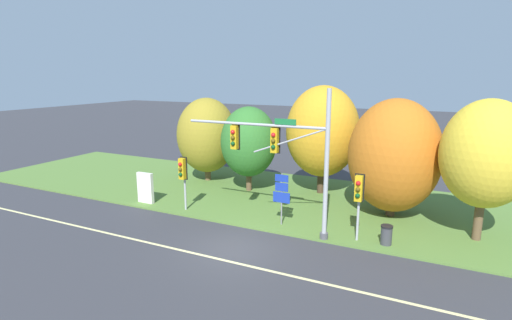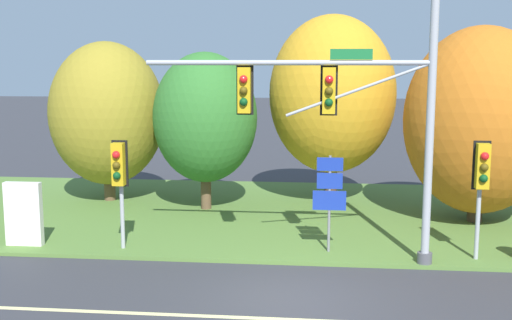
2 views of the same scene
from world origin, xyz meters
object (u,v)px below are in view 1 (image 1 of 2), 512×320
(info_kiosk, at_px, (145,188))
(trash_bin, at_px, (386,235))
(tree_nearest_road, at_px, (207,135))
(traffic_signal_mast, at_px, (285,151))
(tree_mid_verge, at_px, (394,156))
(tree_behind_signpost, at_px, (323,132))
(tree_tall_centre, at_px, (486,154))
(pedestrian_signal_further_along, at_px, (183,172))
(route_sign_post, at_px, (282,193))
(pedestrian_signal_near_kerb, at_px, (359,193))
(tree_left_of_mast, at_px, (249,142))

(info_kiosk, relative_size, trash_bin, 2.04)
(tree_nearest_road, distance_m, trash_bin, 15.51)
(info_kiosk, bearing_deg, traffic_signal_mast, -3.34)
(tree_nearest_road, xyz_separation_m, tree_mid_verge, (13.50, -2.00, 0.05))
(tree_nearest_road, bearing_deg, info_kiosk, -94.34)
(traffic_signal_mast, bearing_deg, tree_behind_signpost, 92.76)
(tree_tall_centre, relative_size, trash_bin, 7.29)
(pedestrian_signal_further_along, bearing_deg, tree_tall_centre, 10.36)
(route_sign_post, relative_size, tree_nearest_road, 0.45)
(pedestrian_signal_near_kerb, relative_size, route_sign_post, 1.19)
(route_sign_post, distance_m, tree_nearest_road, 10.57)
(tree_left_of_mast, distance_m, tree_behind_signpost, 4.94)
(pedestrian_signal_further_along, distance_m, tree_nearest_road, 7.04)
(route_sign_post, xyz_separation_m, tree_tall_centre, (9.24, 2.36, 2.46))
(pedestrian_signal_further_along, bearing_deg, pedestrian_signal_near_kerb, -0.08)
(tree_behind_signpost, bearing_deg, traffic_signal_mast, -87.24)
(tree_tall_centre, bearing_deg, route_sign_post, -165.69)
(tree_behind_signpost, bearing_deg, route_sign_post, -91.15)
(info_kiosk, bearing_deg, tree_behind_signpost, 37.00)
(pedestrian_signal_near_kerb, distance_m, tree_nearest_road, 14.18)
(tree_left_of_mast, height_order, tree_tall_centre, tree_tall_centre)
(info_kiosk, bearing_deg, pedestrian_signal_further_along, -3.10)
(tree_nearest_road, bearing_deg, trash_bin, -24.14)
(pedestrian_signal_near_kerb, bearing_deg, info_kiosk, 179.22)
(tree_nearest_road, relative_size, info_kiosk, 3.24)
(tree_nearest_road, xyz_separation_m, info_kiosk, (-0.48, -6.32, -2.45))
(tree_left_of_mast, height_order, info_kiosk, tree_left_of_mast)
(tree_mid_verge, distance_m, info_kiosk, 14.85)
(route_sign_post, bearing_deg, info_kiosk, -178.32)
(pedestrian_signal_near_kerb, height_order, tree_left_of_mast, tree_left_of_mast)
(tree_behind_signpost, bearing_deg, tree_left_of_mast, -160.40)
(route_sign_post, xyz_separation_m, tree_mid_verge, (5.00, 4.06, 1.70))
(pedestrian_signal_near_kerb, distance_m, pedestrian_signal_further_along, 10.04)
(tree_behind_signpost, bearing_deg, tree_nearest_road, -176.38)
(route_sign_post, height_order, tree_nearest_road, tree_nearest_road)
(pedestrian_signal_near_kerb, height_order, trash_bin, pedestrian_signal_near_kerb)
(tree_left_of_mast, relative_size, tree_tall_centre, 0.85)
(traffic_signal_mast, bearing_deg, tree_tall_centre, 19.94)
(tree_left_of_mast, relative_size, tree_behind_signpost, 0.80)
(traffic_signal_mast, xyz_separation_m, trash_bin, (4.90, 0.65, -3.69))
(pedestrian_signal_near_kerb, height_order, tree_tall_centre, tree_tall_centre)
(traffic_signal_mast, height_order, tree_tall_centre, traffic_signal_mast)
(tree_nearest_road, xyz_separation_m, tree_left_of_mast, (4.04, -1.09, -0.02))
(tree_left_of_mast, xyz_separation_m, tree_mid_verge, (9.46, -0.91, 0.07))
(traffic_signal_mast, height_order, tree_mid_verge, traffic_signal_mast)
(traffic_signal_mast, relative_size, tree_nearest_road, 1.26)
(tree_left_of_mast, xyz_separation_m, tree_behind_signpost, (4.60, 1.64, 0.77))
(pedestrian_signal_near_kerb, bearing_deg, traffic_signal_mast, -173.98)
(tree_behind_signpost, bearing_deg, tree_tall_centre, -25.03)
(route_sign_post, bearing_deg, pedestrian_signal_further_along, -175.93)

